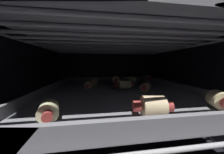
{
  "coord_description": "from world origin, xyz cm",
  "views": [
    {
      "loc": [
        -5.75,
        -31.04,
        20.14
      ],
      "look_at": [
        0.0,
        11.66,
        15.13
      ],
      "focal_mm": 16.96,
      "sensor_mm": 36.0,
      "label": 1
    }
  ],
  "objects_px": {
    "baking_tray_upper": "(117,42)",
    "pig_in_blanket_upper_7": "(113,43)",
    "pig_in_blanket_lower_6": "(220,100)",
    "pig_in_blanket_upper_6": "(109,46)",
    "pig_in_blanket_lower_1": "(89,84)",
    "pig_in_blanket_lower_5": "(125,85)",
    "pig_in_blanket_lower_4": "(130,80)",
    "pig_in_blanket_upper_2": "(98,46)",
    "pig_in_blanket_upper_5": "(93,16)",
    "pig_in_blanket_upper_3": "(138,38)",
    "baking_tray_lower": "(117,91)",
    "pig_in_blanket_lower_8": "(94,82)",
    "pig_in_blanket_lower_0": "(116,79)",
    "pig_in_blanket_upper_1": "(175,8)",
    "pig_in_blanket_upper_8": "(126,42)",
    "pig_in_blanket_lower_3": "(49,110)",
    "oven_rack_lower": "(117,94)",
    "pig_in_blanket_lower_7": "(145,87)",
    "pig_in_blanket_lower_2": "(153,106)",
    "pig_in_blanket_upper_4": "(68,36)",
    "oven_rack_upper": "(117,45)",
    "pig_in_blanket_upper_9": "(145,33)",
    "pig_in_blanket_lower_9": "(146,78)",
    "pig_in_blanket_upper_0": "(75,21)"
  },
  "relations": [
    {
      "from": "oven_rack_upper",
      "to": "baking_tray_upper",
      "type": "bearing_deg",
      "value": 90.0
    },
    {
      "from": "pig_in_blanket_lower_0",
      "to": "pig_in_blanket_upper_7",
      "type": "distance_m",
      "value": 0.15
    },
    {
      "from": "pig_in_blanket_lower_4",
      "to": "pig_in_blanket_lower_6",
      "type": "relative_size",
      "value": 1.07
    },
    {
      "from": "baking_tray_upper",
      "to": "pig_in_blanket_upper_8",
      "type": "bearing_deg",
      "value": 59.75
    },
    {
      "from": "baking_tray_lower",
      "to": "pig_in_blanket_lower_8",
      "type": "distance_m",
      "value": 0.11
    },
    {
      "from": "baking_tray_lower",
      "to": "pig_in_blanket_lower_1",
      "type": "xyz_separation_m",
      "value": [
        -0.09,
        0.05,
        0.01
      ]
    },
    {
      "from": "pig_in_blanket_lower_5",
      "to": "pig_in_blanket_upper_6",
      "type": "distance_m",
      "value": 0.22
    },
    {
      "from": "pig_in_blanket_lower_2",
      "to": "pig_in_blanket_lower_9",
      "type": "distance_m",
      "value": 0.34
    },
    {
      "from": "oven_rack_lower",
      "to": "pig_in_blanket_upper_4",
      "type": "height_order",
      "value": "pig_in_blanket_upper_4"
    },
    {
      "from": "pig_in_blanket_upper_9",
      "to": "pig_in_blanket_upper_3",
      "type": "bearing_deg",
      "value": 89.07
    },
    {
      "from": "pig_in_blanket_upper_1",
      "to": "pig_in_blanket_upper_6",
      "type": "xyz_separation_m",
      "value": [
        -0.06,
        0.33,
        -0.0
      ]
    },
    {
      "from": "pig_in_blanket_lower_3",
      "to": "pig_in_blanket_upper_7",
      "type": "height_order",
      "value": "pig_in_blanket_upper_7"
    },
    {
      "from": "pig_in_blanket_lower_1",
      "to": "pig_in_blanket_lower_3",
      "type": "bearing_deg",
      "value": -101.59
    },
    {
      "from": "pig_in_blanket_lower_5",
      "to": "pig_in_blanket_lower_7",
      "type": "distance_m",
      "value": 0.06
    },
    {
      "from": "pig_in_blanket_lower_2",
      "to": "pig_in_blanket_lower_3",
      "type": "distance_m",
      "value": 0.15
    },
    {
      "from": "oven_rack_lower",
      "to": "pig_in_blanket_lower_7",
      "type": "xyz_separation_m",
      "value": [
        0.08,
        -0.02,
        0.02
      ]
    },
    {
      "from": "pig_in_blanket_lower_1",
      "to": "pig_in_blanket_upper_2",
      "type": "height_order",
      "value": "pig_in_blanket_upper_2"
    },
    {
      "from": "pig_in_blanket_lower_0",
      "to": "pig_in_blanket_upper_1",
      "type": "bearing_deg",
      "value": -82.29
    },
    {
      "from": "pig_in_blanket_lower_5",
      "to": "pig_in_blanket_upper_7",
      "type": "distance_m",
      "value": 0.18
    },
    {
      "from": "pig_in_blanket_lower_9",
      "to": "oven_rack_upper",
      "type": "xyz_separation_m",
      "value": [
        -0.16,
        -0.14,
        0.12
      ]
    },
    {
      "from": "pig_in_blanket_lower_8",
      "to": "pig_in_blanket_upper_1",
      "type": "height_order",
      "value": "pig_in_blanket_upper_1"
    },
    {
      "from": "pig_in_blanket_upper_1",
      "to": "baking_tray_lower",
      "type": "bearing_deg",
      "value": 110.21
    },
    {
      "from": "pig_in_blanket_lower_8",
      "to": "pig_in_blanket_upper_3",
      "type": "distance_m",
      "value": 0.22
    },
    {
      "from": "pig_in_blanket_lower_8",
      "to": "pig_in_blanket_upper_7",
      "type": "distance_m",
      "value": 0.17
    },
    {
      "from": "pig_in_blanket_lower_7",
      "to": "pig_in_blanket_upper_6",
      "type": "xyz_separation_m",
      "value": [
        -0.09,
        0.19,
        0.15
      ]
    },
    {
      "from": "pig_in_blanket_upper_1",
      "to": "pig_in_blanket_upper_9",
      "type": "xyz_separation_m",
      "value": [
        0.01,
        0.12,
        -0.0
      ]
    },
    {
      "from": "pig_in_blanket_upper_3",
      "to": "pig_in_blanket_upper_1",
      "type": "bearing_deg",
      "value": -93.33
    },
    {
      "from": "pig_in_blanket_lower_1",
      "to": "pig_in_blanket_upper_8",
      "type": "relative_size",
      "value": 1.1
    },
    {
      "from": "baking_tray_upper",
      "to": "pig_in_blanket_upper_7",
      "type": "relative_size",
      "value": 7.54
    },
    {
      "from": "pig_in_blanket_lower_4",
      "to": "pig_in_blanket_upper_2",
      "type": "height_order",
      "value": "pig_in_blanket_upper_2"
    },
    {
      "from": "pig_in_blanket_lower_5",
      "to": "pig_in_blanket_upper_2",
      "type": "height_order",
      "value": "pig_in_blanket_upper_2"
    },
    {
      "from": "pig_in_blanket_lower_2",
      "to": "pig_in_blanket_upper_9",
      "type": "relative_size",
      "value": 1.07
    },
    {
      "from": "oven_rack_lower",
      "to": "pig_in_blanket_lower_1",
      "type": "distance_m",
      "value": 0.1
    },
    {
      "from": "pig_in_blanket_lower_4",
      "to": "baking_tray_upper",
      "type": "xyz_separation_m",
      "value": [
        -0.08,
        -0.11,
        0.13
      ]
    },
    {
      "from": "pig_in_blanket_lower_6",
      "to": "baking_tray_upper",
      "type": "height_order",
      "value": "baking_tray_upper"
    },
    {
      "from": "pig_in_blanket_lower_3",
      "to": "pig_in_blanket_lower_4",
      "type": "height_order",
      "value": "pig_in_blanket_lower_4"
    },
    {
      "from": "oven_rack_lower",
      "to": "pig_in_blanket_lower_4",
      "type": "distance_m",
      "value": 0.13
    },
    {
      "from": "pig_in_blanket_lower_6",
      "to": "pig_in_blanket_upper_6",
      "type": "bearing_deg",
      "value": 116.17
    },
    {
      "from": "pig_in_blanket_upper_5",
      "to": "pig_in_blanket_upper_3",
      "type": "bearing_deg",
      "value": 45.9
    },
    {
      "from": "oven_rack_lower",
      "to": "pig_in_blanket_upper_1",
      "type": "xyz_separation_m",
      "value": [
        0.06,
        -0.16,
        0.17
      ]
    },
    {
      "from": "oven_rack_lower",
      "to": "pig_in_blanket_upper_4",
      "type": "relative_size",
      "value": 9.81
    },
    {
      "from": "pig_in_blanket_lower_6",
      "to": "pig_in_blanket_upper_7",
      "type": "relative_size",
      "value": 0.94
    },
    {
      "from": "baking_tray_lower",
      "to": "pig_in_blanket_lower_3",
      "type": "relative_size",
      "value": 8.46
    },
    {
      "from": "baking_tray_lower",
      "to": "oven_rack_upper",
      "type": "bearing_deg",
      "value": -90.0
    },
    {
      "from": "pig_in_blanket_upper_2",
      "to": "pig_in_blanket_lower_8",
      "type": "bearing_deg",
      "value": -100.98
    },
    {
      "from": "pig_in_blanket_upper_1",
      "to": "pig_in_blanket_upper_3",
      "type": "relative_size",
      "value": 1.09
    },
    {
      "from": "pig_in_blanket_lower_2",
      "to": "pig_in_blanket_upper_7",
      "type": "xyz_separation_m",
      "value": [
        -0.02,
        0.27,
        0.15
      ]
    },
    {
      "from": "pig_in_blanket_lower_1",
      "to": "pig_in_blanket_upper_2",
      "type": "xyz_separation_m",
      "value": [
        0.03,
        0.13,
        0.15
      ]
    },
    {
      "from": "pig_in_blanket_lower_1",
      "to": "pig_in_blanket_lower_5",
      "type": "xyz_separation_m",
      "value": [
        0.11,
        -0.03,
        0.0
      ]
    },
    {
      "from": "baking_tray_upper",
      "to": "pig_in_blanket_upper_0",
      "type": "height_order",
      "value": "pig_in_blanket_upper_0"
    }
  ]
}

